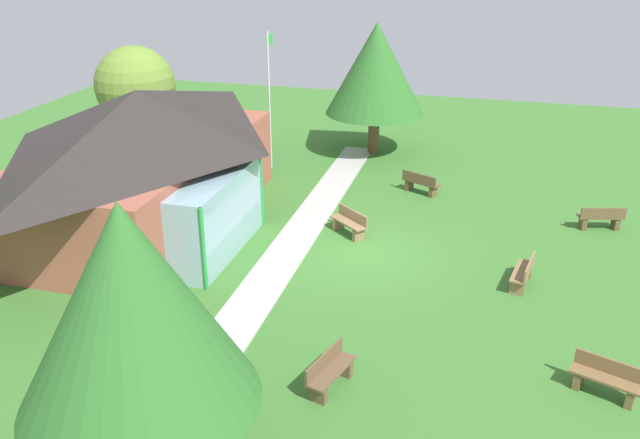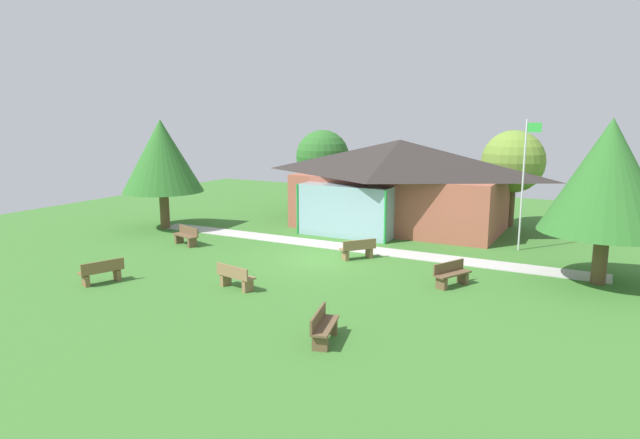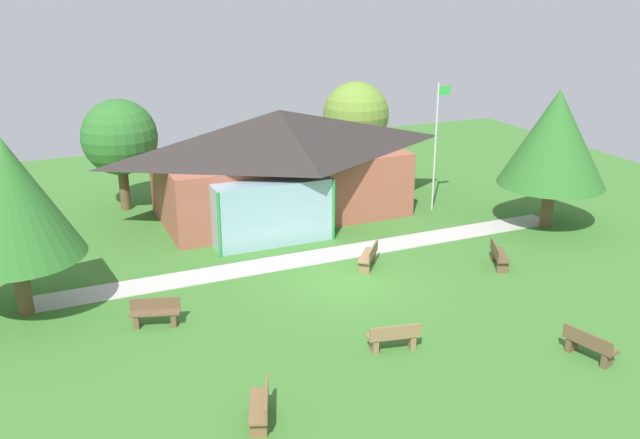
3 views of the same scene
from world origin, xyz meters
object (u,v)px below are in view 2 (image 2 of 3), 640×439
Objects in this scene: bench_mid_left at (186,236)px; bench_front_right at (323,327)px; pavilion at (397,183)px; flagpole at (524,179)px; tree_behind_pavilion_right at (513,162)px; bench_rear_near_path at (358,250)px; tree_west_hedge at (162,156)px; bench_front_left at (102,272)px; tree_east_hedge at (608,176)px; bench_front_center at (235,277)px; bench_mid_right at (451,275)px; tree_behind_pavilion_left at (323,157)px.

bench_front_right is at bearing 164.35° from bench_mid_left.
flagpole is (6.54, -2.11, 0.73)m from pavilion.
pavilion is 6.26m from tree_behind_pavilion_right.
bench_rear_near_path is 12.11m from tree_west_hedge.
pavilion is 15.40m from bench_front_left.
bench_front_right is at bearing -32.76° from tree_west_hedge.
tree_east_hedge reaches higher than bench_mid_left.
bench_rear_near_path is 0.25× the size of tree_west_hedge.
bench_front_center and bench_rear_near_path have the same top height.
bench_mid_left is 0.31× the size of tree_behind_pavilion_right.
bench_front_center is at bearing 161.32° from bench_mid_left.
bench_mid_right is at bearing -73.10° from bench_rear_near_path.
tree_east_hedge is at bearing -30.38° from tree_behind_pavilion_left.
pavilion is 7.19m from bench_rear_near_path.
flagpole is 5.52m from tree_behind_pavilion_right.
tree_east_hedge is at bearing 131.30° from bench_front_right.
flagpole is 0.99× the size of tree_east_hedge.
bench_mid_left is 17.35m from tree_east_hedge.
bench_mid_right is 6.28m from tree_east_hedge.
bench_mid_right is 12.28m from bench_front_left.
tree_west_hedge is (-3.59, 2.42, 3.39)m from bench_mid_left.
bench_mid_left is at bearing -137.08° from tree_behind_pavilion_right.
bench_front_right is at bearing -76.76° from pavilion.
pavilion is 12.65m from bench_front_center.
bench_front_center is at bearing -33.63° from bench_mid_right.
flagpole is at bearing 12.15° from tree_west_hedge.
bench_mid_left is (-13.65, -6.13, -2.74)m from flagpole.
bench_front_right is at bearing -17.48° from bench_front_center.
pavilion is at bearing 95.24° from bench_front_center.
bench_front_left and bench_mid_left have the same top height.
tree_behind_pavilion_right is (12.36, 11.49, 3.05)m from bench_mid_left.
pavilion is 12.27m from tree_west_hedge.
pavilion is 7.91× the size of bench_rear_near_path.
bench_front_center and bench_mid_left have the same top height.
bench_front_center is 0.30× the size of tree_behind_pavilion_right.
pavilion is at bearing 178.93° from bench_front_right.
bench_mid_left is at bearing 155.43° from bench_front_center.
bench_front_right is 18.56m from tree_behind_pavilion_right.
flagpole reaches higher than bench_front_right.
bench_front_center is 1.01× the size of bench_mid_right.
tree_behind_pavilion_right reaches higher than bench_mid_right.
bench_front_left is 0.27× the size of tree_west_hedge.
tree_east_hedge is (9.74, -5.90, 1.39)m from pavilion.
bench_front_right is 11.51m from tree_east_hedge.
tree_behind_pavilion_right is (0.01, 11.90, 3.05)m from bench_mid_right.
tree_behind_pavilion_left reaches higher than bench_front_left.
flagpole is at bearing 130.18° from tree_east_hedge.
tree_west_hedge reaches higher than bench_rear_near_path.
pavilion is 7.28× the size of bench_front_right.
tree_west_hedge is at bearing -115.95° from tree_behind_pavilion_left.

